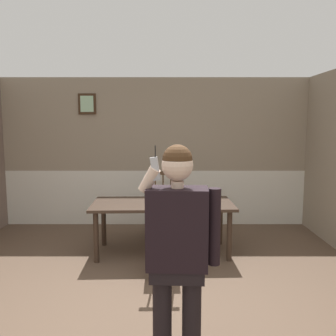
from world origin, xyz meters
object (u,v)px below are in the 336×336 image
object	(u,v)px
person_figure	(179,245)
chair_near_window	(164,239)
chair_by_doorway	(163,207)
dining_table	(163,208)

from	to	relation	value
person_figure	chair_near_window	bearing A→B (deg)	-82.59
chair_near_window	chair_by_doorway	bearing A→B (deg)	90.58
chair_by_doorway	person_figure	size ratio (longest dim) A/B	0.61
dining_table	chair_near_window	size ratio (longest dim) A/B	1.94
chair_near_window	person_figure	world-z (taller)	person_figure
dining_table	chair_by_doorway	size ratio (longest dim) A/B	1.92
dining_table	chair_near_window	bearing A→B (deg)	-88.26
chair_by_doorway	person_figure	world-z (taller)	person_figure
chair_by_doorway	person_figure	bearing A→B (deg)	97.77
chair_by_doorway	chair_near_window	bearing A→B (deg)	96.44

